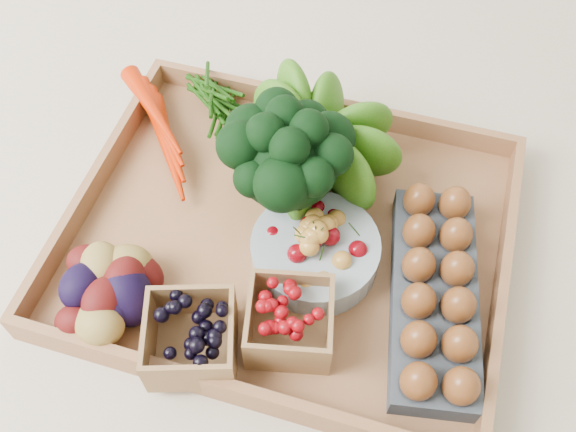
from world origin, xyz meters
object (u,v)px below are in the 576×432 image
(egg_carton, at_px, (433,296))
(broccoli, at_px, (287,179))
(cherry_bowl, at_px, (315,252))
(tray, at_px, (288,239))

(egg_carton, bearing_deg, broccoli, 148.00)
(broccoli, height_order, egg_carton, broccoli)
(cherry_bowl, bearing_deg, broccoli, 129.57)
(broccoli, bearing_deg, cherry_bowl, -50.43)
(cherry_bowl, bearing_deg, egg_carton, -6.07)
(tray, height_order, cherry_bowl, cherry_bowl)
(egg_carton, bearing_deg, tray, 157.73)
(tray, height_order, broccoli, broccoli)
(broccoli, height_order, cherry_bowl, broccoli)
(broccoli, bearing_deg, tray, -72.05)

